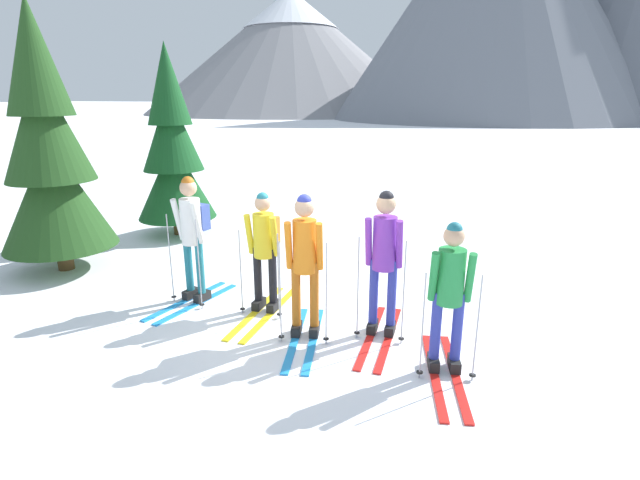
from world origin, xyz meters
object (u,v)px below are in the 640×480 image
at_px(pine_tree_near, 173,151).
at_px(pine_tree_mid, 49,153).
at_px(skier_in_yellow, 265,246).
at_px(skier_in_purple, 384,255).
at_px(skier_in_orange, 305,258).
at_px(skier_in_white, 192,232).
at_px(skier_in_green, 450,294).

distance_m(pine_tree_near, pine_tree_mid, 2.57).
xyz_separation_m(skier_in_yellow, skier_in_purple, (1.63, -0.19, 0.11)).
bearing_deg(skier_in_orange, skier_in_yellow, 145.34).
bearing_deg(pine_tree_near, skier_in_white, -52.95).
distance_m(skier_in_white, skier_in_green, 3.63).
xyz_separation_m(skier_in_purple, pine_tree_near, (-4.96, 3.16, 0.74)).
bearing_deg(skier_in_yellow, skier_in_white, 179.37).
bearing_deg(pine_tree_near, skier_in_green, -33.41).
bearing_deg(skier_in_purple, pine_tree_near, 147.49).
relative_size(skier_in_purple, skier_in_green, 1.07).
bearing_deg(skier_in_purple, skier_in_white, 175.72).
distance_m(skier_in_yellow, skier_in_green, 2.57).
distance_m(skier_in_orange, pine_tree_mid, 4.87).
relative_size(skier_in_yellow, pine_tree_near, 0.46).
bearing_deg(skier_in_orange, pine_tree_near, 139.46).
height_order(skier_in_yellow, skier_in_purple, skier_in_purple).
distance_m(skier_in_yellow, pine_tree_near, 4.54).
bearing_deg(skier_in_white, pine_tree_near, 127.05).
bearing_deg(skier_in_yellow, skier_in_orange, -34.66).
height_order(skier_in_yellow, pine_tree_near, pine_tree_near).
bearing_deg(pine_tree_near, skier_in_orange, -40.54).
bearing_deg(skier_in_purple, pine_tree_mid, 173.10).
distance_m(skier_in_white, pine_tree_mid, 3.01).
relative_size(skier_in_white, skier_in_green, 1.07).
xyz_separation_m(skier_in_white, pine_tree_mid, (-2.82, 0.47, 0.94)).
xyz_separation_m(skier_in_green, pine_tree_near, (-5.76, 3.80, 0.87)).
relative_size(skier_in_green, pine_tree_mid, 0.39).
xyz_separation_m(skier_in_orange, skier_in_green, (1.68, -0.31, -0.11)).
distance_m(skier_in_yellow, skier_in_purple, 1.65).
relative_size(skier_in_purple, pine_tree_near, 0.47).
bearing_deg(skier_in_white, skier_in_green, -13.42).
bearing_deg(skier_in_white, skier_in_yellow, -0.63).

